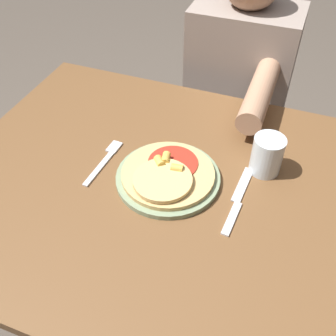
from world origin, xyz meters
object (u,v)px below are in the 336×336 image
at_px(dining_table, 168,216).
at_px(knife, 237,201).
at_px(pizza, 167,174).
at_px(person_diner, 237,92).
at_px(drinking_glass, 267,155).
at_px(plate, 168,178).
at_px(fork, 105,160).

height_order(dining_table, knife, knife).
relative_size(pizza, person_diner, 0.20).
bearing_deg(knife, drinking_glass, 73.53).
bearing_deg(plate, drinking_glass, 28.87).
distance_m(plate, drinking_glass, 0.25).
distance_m(pizza, fork, 0.18).
bearing_deg(person_diner, plate, -94.34).
xyz_separation_m(pizza, person_diner, (0.05, 0.60, -0.13)).
relative_size(dining_table, knife, 4.95).
distance_m(pizza, drinking_glass, 0.25).
distance_m(dining_table, pizza, 0.14).
distance_m(knife, person_diner, 0.63).
distance_m(plate, fork, 0.18).
height_order(dining_table, plate, plate).
height_order(plate, knife, plate).
bearing_deg(plate, fork, 177.16).
bearing_deg(pizza, person_diner, 85.67).
bearing_deg(drinking_glass, person_diner, 109.23).
xyz_separation_m(pizza, fork, (-0.18, 0.01, -0.02)).
distance_m(drinking_glass, person_diner, 0.53).
distance_m(knife, drinking_glass, 0.14).
xyz_separation_m(dining_table, plate, (-0.01, 0.02, 0.13)).
xyz_separation_m(pizza, knife, (0.18, -0.00, -0.02)).
height_order(plate, pizza, pizza).
bearing_deg(person_diner, fork, -110.56).
xyz_separation_m(plate, pizza, (-0.00, -0.01, 0.02)).
bearing_deg(pizza, fork, 175.38).
bearing_deg(dining_table, pizza, 115.99).
distance_m(fork, drinking_glass, 0.41).
relative_size(fork, person_diner, 0.16).
xyz_separation_m(dining_table, person_diner, (0.04, 0.62, 0.01)).
relative_size(knife, person_diner, 0.20).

